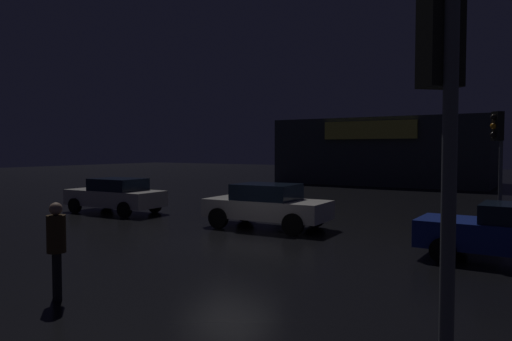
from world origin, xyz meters
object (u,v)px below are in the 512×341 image
(car_near, at_px, (116,195))
(traffic_signal_opposite, at_px, (498,143))
(store_building, at_px, (387,151))
(traffic_signal_cross_left, at_px, (442,106))
(pedestrian, at_px, (56,243))
(car_crossing, at_px, (267,205))

(car_near, bearing_deg, traffic_signal_opposite, 13.93)
(store_building, bearing_deg, traffic_signal_opposite, -64.44)
(traffic_signal_opposite, distance_m, car_near, 15.10)
(traffic_signal_opposite, distance_m, traffic_signal_cross_left, 13.68)
(traffic_signal_cross_left, bearing_deg, pedestrian, 170.55)
(traffic_signal_cross_left, bearing_deg, traffic_signal_opposite, 93.24)
(car_near, bearing_deg, traffic_signal_cross_left, -33.38)
(store_building, xyz_separation_m, traffic_signal_cross_left, (10.63, -34.26, 0.59))
(pedestrian, bearing_deg, traffic_signal_cross_left, -9.45)
(car_crossing, height_order, pedestrian, pedestrian)
(store_building, bearing_deg, traffic_signal_cross_left, -72.77)
(car_near, distance_m, pedestrian, 12.24)
(traffic_signal_cross_left, relative_size, pedestrian, 2.37)
(traffic_signal_cross_left, bearing_deg, car_crossing, 127.29)
(store_building, relative_size, car_near, 3.54)
(store_building, bearing_deg, car_near, -100.87)
(store_building, relative_size, traffic_signal_cross_left, 3.75)
(car_crossing, bearing_deg, traffic_signal_opposite, 27.46)
(store_building, relative_size, traffic_signal_opposite, 3.96)
(store_building, height_order, traffic_signal_opposite, store_building)
(traffic_signal_opposite, xyz_separation_m, pedestrian, (-6.12, -12.51, -1.92))
(traffic_signal_opposite, xyz_separation_m, car_near, (-14.50, -3.60, -2.20))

